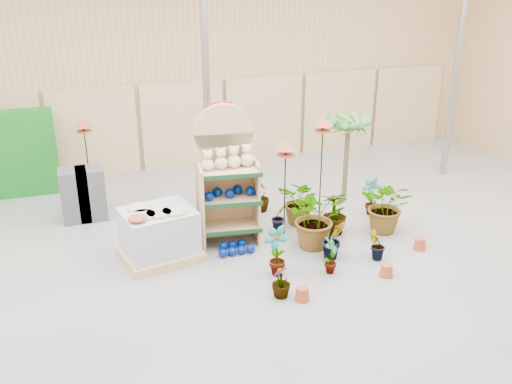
{
  "coord_description": "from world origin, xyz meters",
  "views": [
    {
      "loc": [
        -2.48,
        -6.76,
        4.59
      ],
      "look_at": [
        0.3,
        1.5,
        1.0
      ],
      "focal_mm": 40.0,
      "sensor_mm": 36.0,
      "label": 1
    }
  ],
  "objects_px": {
    "display_shelf": "(226,181)",
    "pallet_stack": "(159,235)",
    "bird_table_front": "(286,149)",
    "potted_plant_2": "(316,217)"
  },
  "relations": [
    {
      "from": "bird_table_front",
      "to": "potted_plant_2",
      "type": "relative_size",
      "value": 1.66
    },
    {
      "from": "display_shelf",
      "to": "pallet_stack",
      "type": "relative_size",
      "value": 1.74
    },
    {
      "from": "pallet_stack",
      "to": "bird_table_front",
      "type": "bearing_deg",
      "value": -12.63
    },
    {
      "from": "display_shelf",
      "to": "pallet_stack",
      "type": "xyz_separation_m",
      "value": [
        -1.24,
        -0.31,
        -0.67
      ]
    },
    {
      "from": "bird_table_front",
      "to": "potted_plant_2",
      "type": "distance_m",
      "value": 1.27
    },
    {
      "from": "display_shelf",
      "to": "bird_table_front",
      "type": "relative_size",
      "value": 1.32
    },
    {
      "from": "display_shelf",
      "to": "pallet_stack",
      "type": "distance_m",
      "value": 1.44
    },
    {
      "from": "display_shelf",
      "to": "potted_plant_2",
      "type": "height_order",
      "value": "display_shelf"
    },
    {
      "from": "bird_table_front",
      "to": "potted_plant_2",
      "type": "height_order",
      "value": "bird_table_front"
    },
    {
      "from": "display_shelf",
      "to": "potted_plant_2",
      "type": "bearing_deg",
      "value": -20.43
    }
  ]
}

